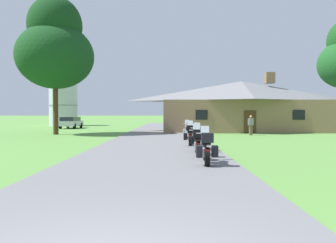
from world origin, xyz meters
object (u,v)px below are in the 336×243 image
motorcycle_orange_fourth_in_row (190,135)px  motorcycle_red_farthest_in_row (188,130)px  motorcycle_silver_nearest_to_camera (206,148)px  tree_left_near (55,47)px  motorcycle_green_second_in_row (197,142)px  bystander_gray_shirt_near_lodge (251,124)px  motorcycle_orange_third_in_row (198,138)px  metal_silo_distant (63,102)px  motorcycle_black_fifth_in_row (191,132)px  parked_silver_suv_far_left (71,122)px

motorcycle_orange_fourth_in_row → motorcycle_red_farthest_in_row: (0.15, 5.07, 0.00)m
motorcycle_silver_nearest_to_camera → tree_left_near: (-11.19, 17.15, 6.95)m
motorcycle_green_second_in_row → tree_left_near: (-11.08, 14.76, 6.94)m
motorcycle_orange_fourth_in_row → bystander_gray_shirt_near_lodge: size_ratio=1.25×
motorcycle_orange_fourth_in_row → motorcycle_silver_nearest_to_camera: bearing=-85.2°
motorcycle_orange_third_in_row → metal_silo_distant: 37.99m
motorcycle_orange_third_in_row → motorcycle_black_fifth_in_row: same height
motorcycle_orange_fourth_in_row → motorcycle_red_farthest_in_row: 5.07m
bystander_gray_shirt_near_lodge → motorcycle_silver_nearest_to_camera: bearing=52.2°
motorcycle_orange_third_in_row → tree_left_near: 18.26m
motorcycle_red_farthest_in_row → parked_silver_suv_far_left: bearing=128.4°
motorcycle_orange_fourth_in_row → parked_silver_suv_far_left: 25.59m
motorcycle_silver_nearest_to_camera → motorcycle_green_second_in_row: 2.40m
motorcycle_red_farthest_in_row → parked_silver_suv_far_left: size_ratio=0.45×
motorcycle_red_farthest_in_row → motorcycle_orange_fourth_in_row: bearing=-91.9°
parked_silver_suv_far_left → bystander_gray_shirt_near_lodge: bearing=-33.4°
motorcycle_orange_third_in_row → motorcycle_green_second_in_row: bearing=-93.1°
motorcycle_black_fifth_in_row → parked_silver_suv_far_left: (-13.47, 19.25, 0.17)m
motorcycle_silver_nearest_to_camera → parked_silver_suv_far_left: bearing=117.9°
motorcycle_black_fifth_in_row → parked_silver_suv_far_left: 23.49m
motorcycle_green_second_in_row → motorcycle_red_farthest_in_row: size_ratio=1.00×
motorcycle_orange_third_in_row → metal_silo_distant: metal_silo_distant is taller
motorcycle_orange_fourth_in_row → tree_left_near: 16.52m
motorcycle_silver_nearest_to_camera → motorcycle_red_farthest_in_row: bearing=92.9°
motorcycle_black_fifth_in_row → parked_silver_suv_far_left: size_ratio=0.45×
motorcycle_green_second_in_row → parked_silver_suv_far_left: 29.66m
motorcycle_black_fifth_in_row → bystander_gray_shirt_near_lodge: 8.62m
motorcycle_red_farthest_in_row → tree_left_near: size_ratio=0.17×
metal_silo_distant → motorcycle_orange_fourth_in_row: bearing=-61.2°
motorcycle_silver_nearest_to_camera → parked_silver_suv_far_left: (-13.40, 28.91, 0.17)m
motorcycle_black_fifth_in_row → metal_silo_distant: size_ratio=0.29×
motorcycle_orange_fourth_in_row → tree_left_near: size_ratio=0.18×
motorcycle_orange_third_in_row → motorcycle_red_farthest_in_row: bearing=92.8°
motorcycle_orange_third_in_row → motorcycle_orange_fourth_in_row: same height
motorcycle_black_fifth_in_row → tree_left_near: tree_left_near is taller
motorcycle_silver_nearest_to_camera → metal_silo_distant: 42.07m
tree_left_near → motorcycle_red_farthest_in_row: bearing=-24.2°
metal_silo_distant → parked_silver_suv_far_left: 10.48m
motorcycle_green_second_in_row → bystander_gray_shirt_near_lodge: 15.02m
motorcycle_silver_nearest_to_camera → bystander_gray_shirt_near_lodge: bearing=74.2°
motorcycle_orange_third_in_row → parked_silver_suv_far_left: (-13.50, 24.33, 0.17)m
motorcycle_black_fifth_in_row → motorcycle_red_farthest_in_row: (-0.04, 2.44, 0.00)m
motorcycle_black_fifth_in_row → motorcycle_silver_nearest_to_camera: bearing=-87.3°
bystander_gray_shirt_near_lodge → tree_left_near: size_ratio=0.14×
bystander_gray_shirt_near_lodge → tree_left_near: 18.02m
motorcycle_orange_third_in_row → motorcycle_black_fifth_in_row: 5.08m
motorcycle_green_second_in_row → bystander_gray_shirt_near_lodge: (5.66, 13.91, 0.31)m
motorcycle_silver_nearest_to_camera → motorcycle_green_second_in_row: bearing=95.7°
parked_silver_suv_far_left → motorcycle_orange_fourth_in_row: bearing=-58.5°
motorcycle_green_second_in_row → motorcycle_orange_third_in_row: 2.20m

